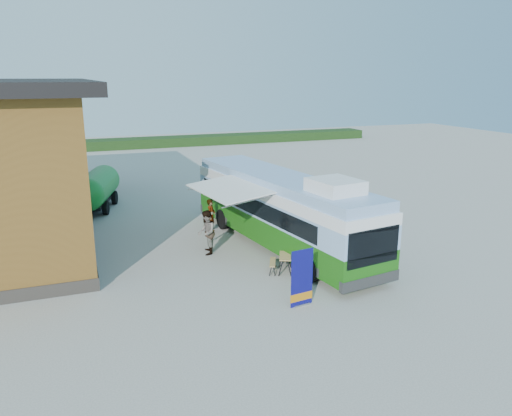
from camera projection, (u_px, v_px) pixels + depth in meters
name	position (u px, v px, depth m)	size (l,w,h in m)	color
ground	(262.00, 267.00, 20.68)	(100.00, 100.00, 0.00)	#BCB7AD
hedge	(206.00, 140.00, 57.62)	(40.00, 3.00, 1.00)	#264419
bus	(281.00, 208.00, 22.85)	(4.45, 12.82, 3.86)	#297613
awning	(236.00, 190.00, 22.11)	(3.39, 4.81, 0.54)	white
banner	(302.00, 283.00, 17.05)	(0.88, 0.27, 2.04)	#0E0D64
picnic_table	(285.00, 260.00, 20.08)	(1.58, 1.51, 0.71)	tan
person_a	(211.00, 216.00, 25.17)	(0.62, 0.41, 1.71)	#999999
person_b	(207.00, 233.00, 22.01)	(0.97, 0.75, 1.99)	#999999
slurry_tanker	(97.00, 188.00, 29.30)	(3.03, 6.06, 2.31)	#198A2C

